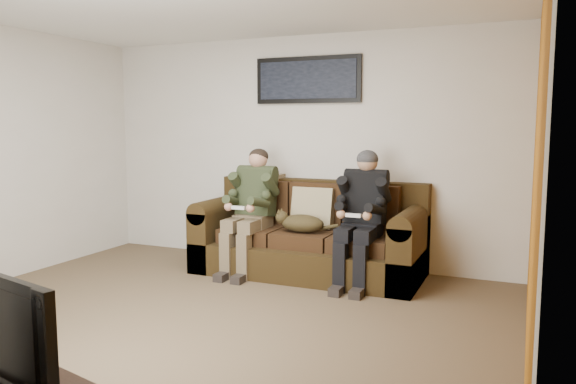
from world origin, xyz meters
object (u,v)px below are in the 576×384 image
at_px(framed_poster, 308,80).
at_px(television, 16,326).
at_px(person_right, 362,208).
at_px(cat, 301,223).
at_px(sofa, 311,238).
at_px(person_left, 251,202).

relative_size(framed_poster, television, 1.32).
relative_size(person_right, framed_poster, 1.08).
bearing_deg(television, cat, 103.60).
relative_size(sofa, framed_poster, 1.92).
height_order(person_right, cat, person_right).
relative_size(sofa, television, 2.54).
distance_m(person_right, television, 3.64).
xyz_separation_m(sofa, person_right, (0.62, -0.20, 0.39)).
distance_m(person_left, cat, 0.62).
bearing_deg(cat, person_right, 4.07).
distance_m(person_left, framed_poster, 1.52).
distance_m(person_right, framed_poster, 1.67).
bearing_deg(framed_poster, television, -87.45).
height_order(person_left, television, person_left).
xyz_separation_m(sofa, cat, (-0.03, -0.25, 0.21)).
distance_m(framed_poster, television, 4.41).
bearing_deg(sofa, television, -90.22).
distance_m(sofa, cat, 0.33).
bearing_deg(cat, framed_poster, 105.55).
xyz_separation_m(person_left, person_right, (1.24, 0.00, 0.00)).
height_order(sofa, person_left, person_left).
relative_size(person_left, framed_poster, 1.07).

